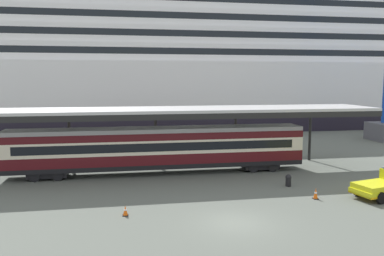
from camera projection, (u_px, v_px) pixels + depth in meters
The scene contains 7 objects.
ground_plane at pixel (235, 223), 22.69m from camera, with size 400.00×400.00×0.00m, color #5A6057.
cruise_ship at pixel (221, 69), 72.38m from camera, with size 175.76×26.14×31.53m.
platform_canopy at pixel (158, 111), 34.34m from camera, with size 39.80×6.08×5.76m.
train_carriage at pixel (158, 148), 34.32m from camera, with size 25.89×2.81×4.11m.
traffic_cone_near at pixel (316, 194), 27.18m from camera, with size 0.36×0.36×0.78m.
traffic_cone_mid at pixel (125, 211), 23.83m from camera, with size 0.36×0.36×0.65m.
quay_bollard at pixel (288, 180), 30.39m from camera, with size 0.48×0.48×0.96m.
Camera 1 is at (-6.25, -21.08, 8.29)m, focal length 36.40 mm.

